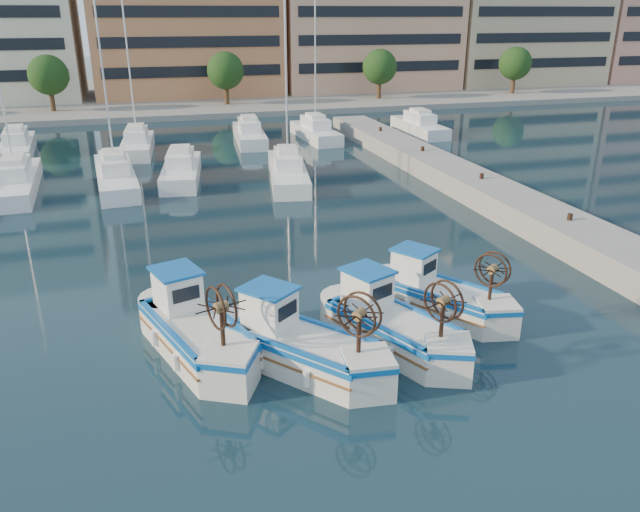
{
  "coord_description": "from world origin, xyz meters",
  "views": [
    {
      "loc": [
        -5.8,
        -17.17,
        10.21
      ],
      "look_at": [
        0.39,
        4.1,
        1.5
      ],
      "focal_mm": 35.0,
      "sensor_mm": 36.0,
      "label": 1
    }
  ],
  "objects_px": {
    "fishing_boat_a": "(194,328)",
    "fishing_boat_d": "(438,294)",
    "fishing_boat_b": "(299,343)",
    "fishing_boat_c": "(390,323)"
  },
  "relations": [
    {
      "from": "fishing_boat_a",
      "to": "fishing_boat_d",
      "type": "xyz_separation_m",
      "value": [
        8.67,
        0.38,
        -0.08
      ]
    },
    {
      "from": "fishing_boat_b",
      "to": "fishing_boat_d",
      "type": "bearing_deg",
      "value": -18.03
    },
    {
      "from": "fishing_boat_a",
      "to": "fishing_boat_c",
      "type": "bearing_deg",
      "value": -30.32
    },
    {
      "from": "fishing_boat_b",
      "to": "fishing_boat_d",
      "type": "height_order",
      "value": "fishing_boat_b"
    },
    {
      "from": "fishing_boat_c",
      "to": "fishing_boat_b",
      "type": "bearing_deg",
      "value": 164.7
    },
    {
      "from": "fishing_boat_d",
      "to": "fishing_boat_b",
      "type": "bearing_deg",
      "value": 167.29
    },
    {
      "from": "fishing_boat_b",
      "to": "fishing_boat_c",
      "type": "xyz_separation_m",
      "value": [
        3.16,
        0.46,
        -0.02
      ]
    },
    {
      "from": "fishing_boat_c",
      "to": "fishing_boat_d",
      "type": "xyz_separation_m",
      "value": [
        2.53,
        1.72,
        -0.04
      ]
    },
    {
      "from": "fishing_boat_c",
      "to": "fishing_boat_d",
      "type": "height_order",
      "value": "fishing_boat_c"
    },
    {
      "from": "fishing_boat_b",
      "to": "fishing_boat_c",
      "type": "height_order",
      "value": "fishing_boat_b"
    }
  ]
}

